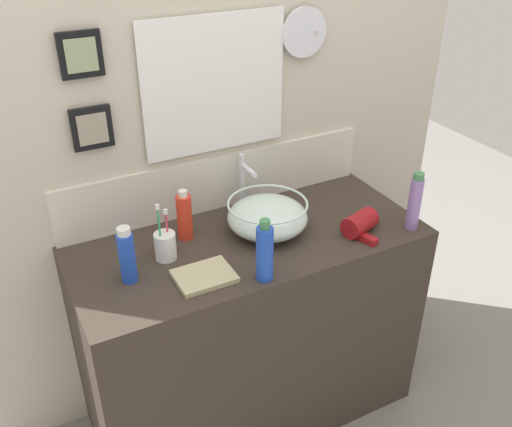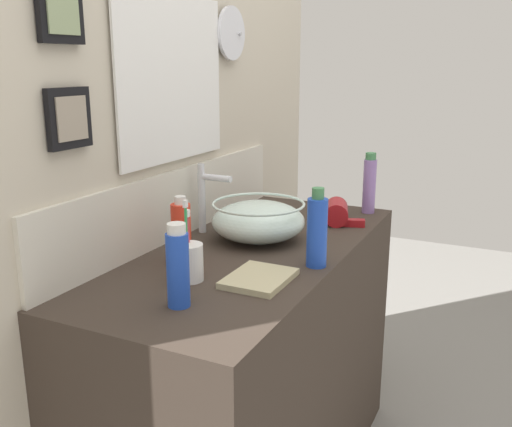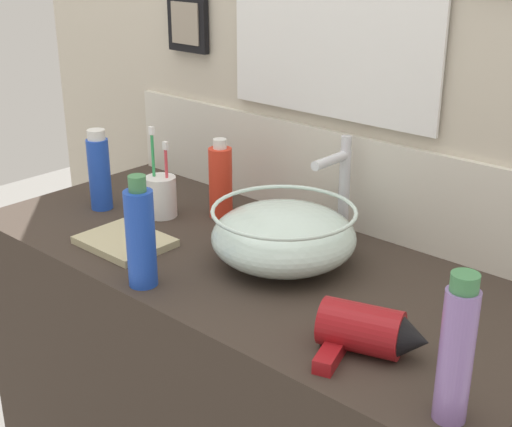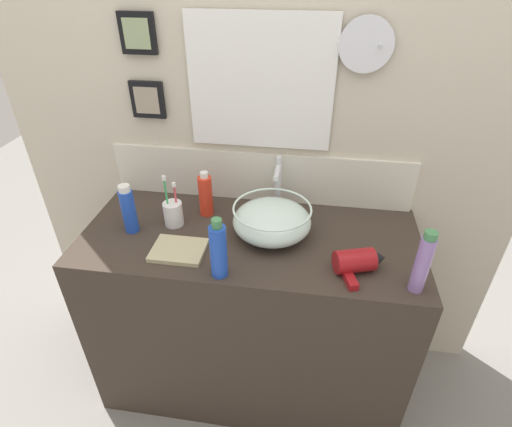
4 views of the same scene
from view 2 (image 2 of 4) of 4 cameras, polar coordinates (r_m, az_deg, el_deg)
vanity_counter at (r=1.86m, az=-0.33°, el=-15.81°), size 1.25×0.54×0.83m
back_panel at (r=1.76m, az=-9.20°, el=8.09°), size 2.06×0.10×2.32m
glass_bowl_sink at (r=1.74m, az=0.23°, el=-0.70°), size 0.29×0.29×0.12m
faucet at (r=1.81m, az=-5.09°, el=1.99°), size 0.02×0.12×0.22m
hair_drier at (r=1.96m, az=8.13°, el=0.21°), size 0.18×0.17×0.08m
toothbrush_cup at (r=1.43m, az=-6.72°, el=-4.78°), size 0.07×0.07×0.21m
shampoo_bottle at (r=1.27m, az=-7.82°, el=-5.32°), size 0.05×0.05×0.19m
spray_bottle at (r=1.55m, az=-7.48°, el=-1.86°), size 0.05×0.05×0.19m
soap_dispenser at (r=1.52m, az=6.12°, el=-1.74°), size 0.05×0.05×0.21m
lotion_bottle at (r=2.09m, az=11.27°, el=2.90°), size 0.05×0.05×0.22m
hand_towel at (r=1.43m, az=0.32°, el=-6.51°), size 0.18×0.14×0.02m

